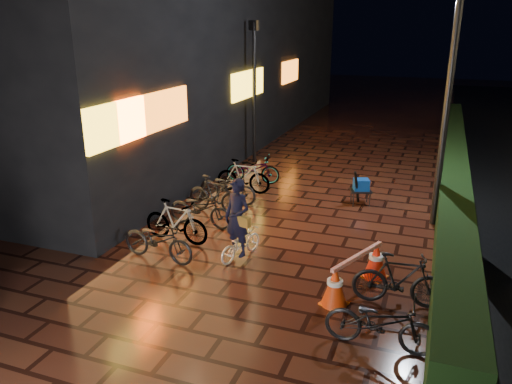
% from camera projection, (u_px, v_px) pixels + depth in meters
% --- Properties ---
extents(ground, '(80.00, 80.00, 0.00)m').
position_uv_depth(ground, '(248.00, 302.00, 8.61)').
color(ground, '#381911').
rests_on(ground, ground).
extents(hedge, '(0.70, 20.00, 1.00)m').
position_uv_depth(hedge, '(453.00, 171.00, 14.48)').
color(hedge, black).
rests_on(hedge, ground).
extents(storefront_block, '(12.09, 22.00, 9.00)m').
position_uv_depth(storefront_block, '(133.00, 25.00, 20.49)').
color(storefront_block, black).
rests_on(storefront_block, ground).
extents(lamp_post_hedge, '(0.53, 0.26, 5.66)m').
position_uv_depth(lamp_post_hedge, '(449.00, 92.00, 10.98)').
color(lamp_post_hedge, black).
rests_on(lamp_post_hedge, ground).
extents(lamp_post_sf, '(0.43, 0.24, 4.65)m').
position_uv_depth(lamp_post_sf, '(254.00, 87.00, 16.48)').
color(lamp_post_sf, black).
rests_on(lamp_post_sf, ground).
extents(cyclist, '(0.76, 1.26, 1.70)m').
position_uv_depth(cyclist, '(239.00, 230.00, 9.99)').
color(cyclist, white).
rests_on(cyclist, ground).
extents(traffic_barrier, '(1.03, 1.72, 0.71)m').
position_uv_depth(traffic_barrier, '(356.00, 272.00, 8.87)').
color(traffic_barrier, red).
rests_on(traffic_barrier, ground).
extents(cart_assembly, '(0.65, 0.70, 1.00)m').
position_uv_depth(cart_assembly, '(361.00, 186.00, 13.05)').
color(cart_assembly, black).
rests_on(cart_assembly, ground).
extents(parked_bikes_storefront, '(1.75, 6.23, 0.95)m').
position_uv_depth(parked_bikes_storefront, '(215.00, 197.00, 12.46)').
color(parked_bikes_storefront, black).
rests_on(parked_bikes_storefront, ground).
extents(parked_bikes_hedge, '(1.78, 1.91, 0.95)m').
position_uv_depth(parked_bikes_hedge, '(390.00, 301.00, 7.77)').
color(parked_bikes_hedge, black).
rests_on(parked_bikes_hedge, ground).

